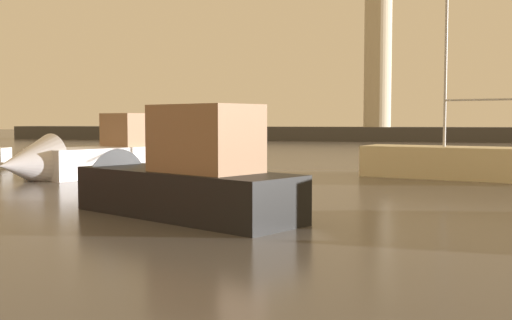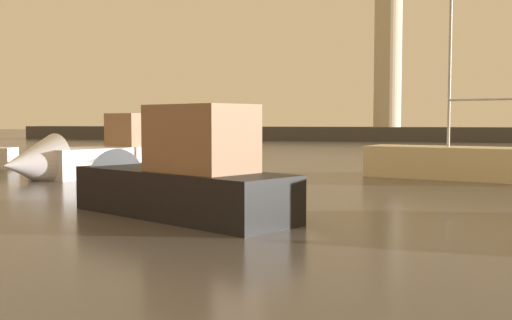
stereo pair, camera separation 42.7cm
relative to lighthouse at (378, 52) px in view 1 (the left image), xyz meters
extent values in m
plane|color=#4C4742|center=(-1.36, -36.13, -10.26)|extent=(220.00, 220.00, 0.00)
cube|color=#423F3D|center=(-1.36, 0.00, -9.44)|extent=(89.28, 4.34, 1.64)
cylinder|color=beige|center=(0.00, 0.00, -1.16)|extent=(3.13, 3.13, 14.92)
cube|color=black|center=(-3.00, -58.83, -9.68)|extent=(6.56, 4.85, 1.16)
cone|color=black|center=(-6.24, -57.06, -9.62)|extent=(2.56, 2.61, 1.97)
cube|color=#8C6647|center=(-2.34, -59.18, -8.28)|extent=(2.99, 2.65, 1.63)
cube|color=silver|center=(-10.17, -47.86, -9.64)|extent=(5.44, 7.77, 1.24)
cone|color=silver|center=(-12.02, -51.77, -9.58)|extent=(3.15, 3.07, 2.41)
cube|color=#8C6647|center=(-9.69, -46.84, -8.27)|extent=(2.74, 2.91, 1.49)
cube|color=beige|center=(4.92, -46.69, -9.60)|extent=(8.59, 4.60, 1.32)
cylinder|color=#B7B7BC|center=(4.12, -46.44, -3.57)|extent=(0.12, 0.12, 10.74)
cylinder|color=#B7B7BC|center=(6.30, -47.12, -7.01)|extent=(4.38, 1.43, 0.09)
camera|label=1|loc=(2.13, -73.48, -7.84)|focal=43.54mm
camera|label=2|loc=(2.55, -73.39, -7.84)|focal=43.54mm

